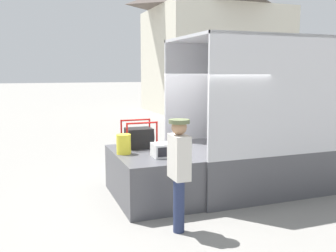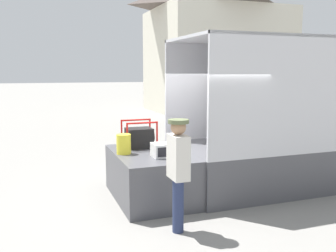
{
  "view_description": "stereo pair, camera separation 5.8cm",
  "coord_description": "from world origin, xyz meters",
  "views": [
    {
      "loc": [
        -2.9,
        -6.99,
        2.55
      ],
      "look_at": [
        -0.41,
        -0.2,
        1.49
      ],
      "focal_mm": 40.0,
      "sensor_mm": 36.0,
      "label": 1
    },
    {
      "loc": [
        -2.85,
        -7.01,
        2.55
      ],
      "look_at": [
        -0.41,
        -0.2,
        1.49
      ],
      "focal_mm": 40.0,
      "sensor_mm": 36.0,
      "label": 2
    }
  ],
  "objects": [
    {
      "name": "house_backdrop",
      "position": [
        8.2,
        14.74,
        4.38
      ],
      "size": [
        8.18,
        6.89,
        8.59
      ],
      "color": "beige",
      "rests_on": "ground"
    },
    {
      "name": "ground_plane",
      "position": [
        0.0,
        0.0,
        0.0
      ],
      "size": [
        160.0,
        160.0,
        0.0
      ],
      "primitive_type": "plane",
      "color": "gray"
    },
    {
      "name": "portable_generator",
      "position": [
        -0.78,
        0.54,
        1.16
      ],
      "size": [
        0.67,
        0.54,
        0.58
      ],
      "color": "black",
      "rests_on": "tailgate_deck"
    },
    {
      "name": "box_truck",
      "position": [
        3.96,
        0.0,
        0.99
      ],
      "size": [
        6.84,
        2.3,
        3.25
      ],
      "color": "navy",
      "rests_on": "ground"
    },
    {
      "name": "orange_bucket",
      "position": [
        -1.24,
        0.07,
        1.14
      ],
      "size": [
        0.28,
        0.28,
        0.39
      ],
      "color": "yellow",
      "rests_on": "tailgate_deck"
    },
    {
      "name": "microwave",
      "position": [
        -0.57,
        -0.43,
        1.07
      ],
      "size": [
        0.45,
        0.38,
        0.26
      ],
      "color": "white",
      "rests_on": "tailgate_deck"
    },
    {
      "name": "worker_person",
      "position": [
        -0.78,
        -1.7,
        1.13
      ],
      "size": [
        0.33,
        0.44,
        1.82
      ],
      "color": "navy",
      "rests_on": "ground"
    },
    {
      "name": "tailgate_deck",
      "position": [
        -0.71,
        0.0,
        0.47
      ],
      "size": [
        1.42,
        2.19,
        0.94
      ],
      "primitive_type": "cube",
      "color": "#4C4C51",
      "rests_on": "ground"
    }
  ]
}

